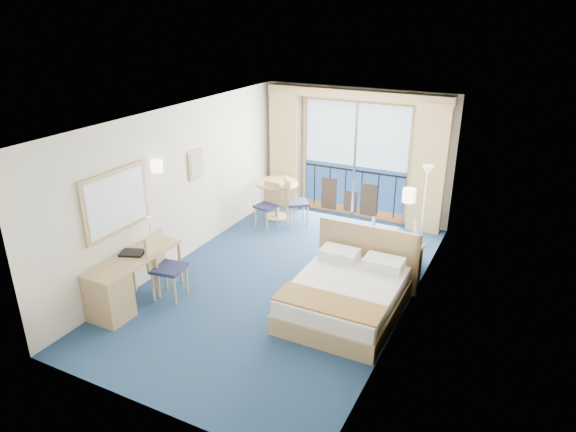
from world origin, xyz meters
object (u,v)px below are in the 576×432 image
object	(u,v)px
desk	(115,290)
table_chair_a	(293,199)
desk_chair	(163,262)
armchair	(393,244)
bed	(347,295)
nightstand	(405,264)
floor_lamp	(426,186)
table_chair_b	(269,202)
round_table	(277,191)

from	to	relation	value
desk	table_chair_a	distance (m)	4.21
desk	desk_chair	xyz separation A→B (m)	(0.30, 0.72, 0.18)
armchair	desk_chair	xyz separation A→B (m)	(-2.82, -2.66, 0.22)
desk	bed	bearing A→B (deg)	27.92
nightstand	table_chair_a	size ratio (longest dim) A/B	0.61
nightstand	floor_lamp	bearing A→B (deg)	92.90
table_chair_b	floor_lamp	bearing A→B (deg)	20.25
bed	floor_lamp	size ratio (longest dim) A/B	1.24
nightstand	armchair	bearing A→B (deg)	122.52
armchair	table_chair_b	world-z (taller)	table_chair_b
bed	table_chair_a	size ratio (longest dim) A/B	1.93
nightstand	bed	bearing A→B (deg)	-111.98
desk_chair	round_table	distance (m)	3.61
armchair	table_chair_b	size ratio (longest dim) A/B	0.89
round_table	table_chair_a	size ratio (longest dim) A/B	0.88
floor_lamp	round_table	distance (m)	3.11
armchair	floor_lamp	bearing A→B (deg)	-123.29
nightstand	desk_chair	distance (m)	3.82
floor_lamp	desk_chair	world-z (taller)	floor_lamp
table_chair_a	armchair	bearing A→B (deg)	-145.70
nightstand	desk_chair	xyz separation A→B (m)	(-3.17, -2.12, 0.29)
desk_chair	round_table	size ratio (longest dim) A/B	1.18
desk	table_chair_b	xyz separation A→B (m)	(0.38, 3.90, 0.10)
nightstand	armchair	size ratio (longest dim) A/B	0.76
bed	nightstand	distance (m)	1.38
table_chair_b	table_chair_a	bearing A→B (deg)	40.45
bed	nightstand	xyz separation A→B (m)	(0.52, 1.28, 0.02)
armchair	round_table	world-z (taller)	round_table
floor_lamp	desk_chair	distance (m)	4.78
nightstand	table_chair_a	bearing A→B (deg)	154.06
armchair	desk_chair	distance (m)	3.89
desk	desk_chair	size ratio (longest dim) A/B	1.52
nightstand	desk_chair	bearing A→B (deg)	-146.14
floor_lamp	table_chair_a	bearing A→B (deg)	-176.03
nightstand	table_chair_b	world-z (taller)	table_chair_b
round_table	table_chair_a	bearing A→B (deg)	-22.77
armchair	desk	bearing A→B (deg)	30.01
bed	nightstand	size ratio (longest dim) A/B	3.19
bed	nightstand	bearing A→B (deg)	68.02
floor_lamp	desk_chair	bearing A→B (deg)	-130.71
armchair	desk_chair	bearing A→B (deg)	26.05
armchair	floor_lamp	distance (m)	1.27
nightstand	armchair	distance (m)	0.64
bed	round_table	bearing A→B (deg)	133.32
desk_chair	floor_lamp	bearing A→B (deg)	-49.65
bed	desk_chair	xyz separation A→B (m)	(-2.65, -0.85, 0.30)
bed	floor_lamp	world-z (taller)	floor_lamp
round_table	table_chair_b	distance (m)	0.44
desk_chair	desk	bearing A→B (deg)	148.56
round_table	table_chair_b	bearing A→B (deg)	-84.86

